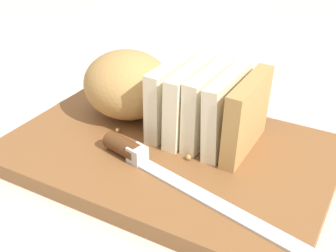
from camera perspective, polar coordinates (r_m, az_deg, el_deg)
ground_plane at (r=0.58m, az=0.00°, el=-4.42°), size 3.00×3.00×0.00m
cutting_board at (r=0.57m, az=0.00°, el=-3.54°), size 0.42×0.29×0.02m
bread_loaf at (r=0.59m, az=-0.95°, el=4.35°), size 0.26×0.13×0.10m
bread_knife at (r=0.52m, az=-2.81°, el=-4.60°), size 0.28×0.09×0.02m
crumb_near_knife at (r=0.60m, az=-6.88°, el=-0.69°), size 0.01×0.01×0.01m
crumb_near_loaf at (r=0.54m, az=2.70°, el=-4.14°), size 0.01×0.01×0.01m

